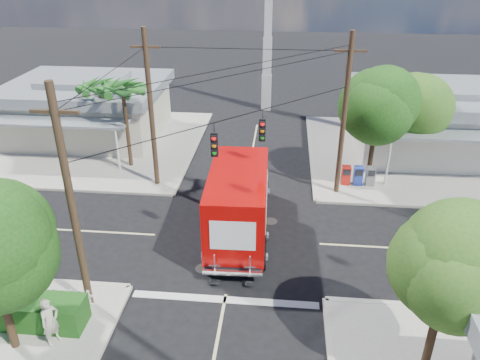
# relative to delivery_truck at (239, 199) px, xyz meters

# --- Properties ---
(ground) EXTENTS (120.00, 120.00, 0.00)m
(ground) POSITION_rel_delivery_truck_xyz_m (-0.09, -0.67, -1.84)
(ground) COLOR black
(ground) RESTS_ON ground
(sidewalk_ne) EXTENTS (14.12, 14.12, 0.14)m
(sidewalk_ne) POSITION_rel_delivery_truck_xyz_m (10.79, 10.20, -1.77)
(sidewalk_ne) COLOR #9B968C
(sidewalk_ne) RESTS_ON ground
(sidewalk_nw) EXTENTS (14.12, 14.12, 0.14)m
(sidewalk_nw) POSITION_rel_delivery_truck_xyz_m (-10.97, 10.20, -1.77)
(sidewalk_nw) COLOR #9B968C
(sidewalk_nw) RESTS_ON ground
(road_markings) EXTENTS (32.00, 32.00, 0.01)m
(road_markings) POSITION_rel_delivery_truck_xyz_m (-0.09, -2.15, -1.84)
(road_markings) COLOR beige
(road_markings) RESTS_ON ground
(building_ne) EXTENTS (11.80, 10.20, 4.50)m
(building_ne) POSITION_rel_delivery_truck_xyz_m (12.41, 11.29, 0.48)
(building_ne) COLOR silver
(building_ne) RESTS_ON sidewalk_ne
(building_nw) EXTENTS (10.80, 10.20, 4.30)m
(building_nw) POSITION_rel_delivery_truck_xyz_m (-12.09, 11.79, 0.38)
(building_nw) COLOR beige
(building_nw) RESTS_ON sidewalk_nw
(radio_tower) EXTENTS (0.80, 0.80, 17.00)m
(radio_tower) POSITION_rel_delivery_truck_xyz_m (0.41, 19.33, 3.80)
(radio_tower) COLOR silver
(radio_tower) RESTS_ON ground
(tree_ne_front) EXTENTS (4.21, 4.14, 6.66)m
(tree_ne_front) POSITION_rel_delivery_truck_xyz_m (7.12, 6.08, 2.93)
(tree_ne_front) COLOR #422D1C
(tree_ne_front) RESTS_ON sidewalk_ne
(tree_ne_back) EXTENTS (3.77, 3.66, 5.82)m
(tree_ne_back) POSITION_rel_delivery_truck_xyz_m (9.72, 8.28, 2.35)
(tree_ne_back) COLOR #422D1C
(tree_ne_back) RESTS_ON sidewalk_ne
(tree_se) EXTENTS (3.67, 3.54, 5.62)m
(tree_se) POSITION_rel_delivery_truck_xyz_m (6.92, -7.92, 2.20)
(tree_se) COLOR #422D1C
(tree_se) RESTS_ON sidewalk_se
(palm_nw_front) EXTENTS (3.01, 3.08, 5.59)m
(palm_nw_front) POSITION_rel_delivery_truck_xyz_m (-7.59, 6.83, 3.20)
(palm_nw_front) COLOR #422D1C
(palm_nw_front) RESTS_ON sidewalk_nw
(palm_nw_back) EXTENTS (3.01, 3.08, 5.19)m
(palm_nw_back) POSITION_rel_delivery_truck_xyz_m (-9.59, 8.33, 2.83)
(palm_nw_back) COLOR #422D1C
(palm_nw_back) RESTS_ON sidewalk_nw
(utility_poles) EXTENTS (12.00, 10.68, 9.00)m
(utility_poles) POSITION_rel_delivery_truck_xyz_m (-1.68, 0.93, 2.83)
(utility_poles) COLOR #473321
(utility_poles) RESTS_ON ground
(picket_fence) EXTENTS (5.94, 0.06, 1.00)m
(picket_fence) POSITION_rel_delivery_truck_xyz_m (-7.89, -6.27, -1.16)
(picket_fence) COLOR silver
(picket_fence) RESTS_ON sidewalk_sw
(hedge_sw) EXTENTS (6.20, 1.20, 1.10)m
(hedge_sw) POSITION_rel_delivery_truck_xyz_m (-8.09, -7.07, -1.15)
(hedge_sw) COLOR #1B4B15
(hedge_sw) RESTS_ON sidewalk_sw
(vending_boxes) EXTENTS (1.90, 0.50, 1.10)m
(vending_boxes) POSITION_rel_delivery_truck_xyz_m (6.41, 5.53, -1.15)
(vending_boxes) COLOR red
(vending_boxes) RESTS_ON sidewalk_ne
(delivery_truck) EXTENTS (2.91, 8.46, 3.62)m
(delivery_truck) POSITION_rel_delivery_truck_xyz_m (0.00, 0.00, 0.00)
(delivery_truck) COLOR black
(delivery_truck) RESTS_ON ground
(pedestrian) EXTENTS (0.72, 0.81, 1.86)m
(pedestrian) POSITION_rel_delivery_truck_xyz_m (-5.80, -7.86, -0.77)
(pedestrian) COLOR beige
(pedestrian) RESTS_ON sidewalk_sw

